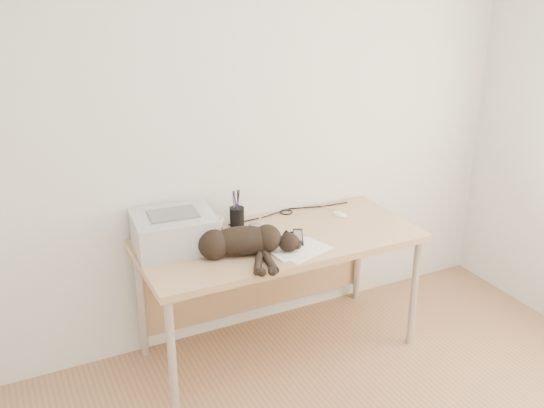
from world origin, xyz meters
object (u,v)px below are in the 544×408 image
printer (174,231)px  mouse (340,213)px  pen_cup (237,217)px  desk (273,253)px  cat (239,243)px  mug (215,226)px

printer → mouse: 1.05m
pen_cup → mouse: bearing=-11.1°
mouse → pen_cup: bearing=146.4°
desk → pen_cup: pen_cup is taller
cat → pen_cup: 0.38m
mug → mouse: size_ratio=0.99×
desk → mug: 0.38m
pen_cup → mug: bearing=-166.8°
printer → cat: printer is taller
printer → mug: (0.26, 0.08, -0.05)m
printer → desk: bearing=-5.7°
desk → mug: mug is taller
desk → mouse: (0.48, 0.05, 0.15)m
mug → cat: bearing=-88.1°
desk → cat: size_ratio=2.28×
pen_cup → mouse: (0.63, -0.12, -0.05)m
mug → pen_cup: 0.16m
printer → pen_cup: size_ratio=2.08×
desk → pen_cup: size_ratio=7.29×
printer → cat: 0.37m
cat → desk: bearing=49.6°
cat → mug: bearing=109.1°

